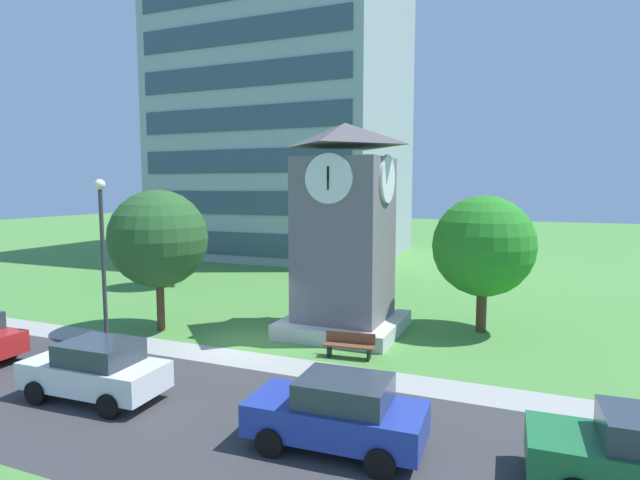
# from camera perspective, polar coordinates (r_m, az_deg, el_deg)

# --- Properties ---
(ground_plane) EXTENTS (160.00, 160.00, 0.00)m
(ground_plane) POSITION_cam_1_polar(r_m,az_deg,el_deg) (20.53, -8.40, -11.27)
(ground_plane) COLOR #4C893D
(street_asphalt) EXTENTS (120.00, 7.20, 0.01)m
(street_asphalt) POSITION_cam_1_polar(r_m,az_deg,el_deg) (15.98, -20.03, -16.66)
(street_asphalt) COLOR #38383A
(street_asphalt) RESTS_ON ground
(kerb_strip) EXTENTS (120.00, 1.60, 0.01)m
(kerb_strip) POSITION_cam_1_polar(r_m,az_deg,el_deg) (19.23, -10.93, -12.50)
(kerb_strip) COLOR #9E9E99
(kerb_strip) RESTS_ON ground
(office_building) EXTENTS (19.46, 16.05, 28.80)m
(office_building) POSITION_cam_1_polar(r_m,az_deg,el_deg) (47.94, -3.71, 15.96)
(office_building) COLOR #9EA8B2
(office_building) RESTS_ON ground
(clock_tower) EXTENTS (4.66, 4.66, 8.61)m
(clock_tower) POSITION_cam_1_polar(r_m,az_deg,el_deg) (21.19, 2.74, -0.20)
(clock_tower) COLOR slate
(clock_tower) RESTS_ON ground
(park_bench) EXTENTS (1.84, 0.66, 0.88)m
(park_bench) POSITION_cam_1_polar(r_m,az_deg,el_deg) (18.63, 3.29, -11.53)
(park_bench) COLOR brown
(park_bench) RESTS_ON ground
(street_lamp) EXTENTS (0.36, 0.36, 6.31)m
(street_lamp) POSITION_cam_1_polar(r_m,az_deg,el_deg) (19.23, -22.96, -1.03)
(street_lamp) COLOR #333338
(street_lamp) RESTS_ON ground
(tree_near_tower) EXTENTS (4.16, 4.16, 5.70)m
(tree_near_tower) POSITION_cam_1_polar(r_m,az_deg,el_deg) (22.19, 17.67, -0.66)
(tree_near_tower) COLOR #513823
(tree_near_tower) RESTS_ON ground
(tree_by_building) EXTENTS (4.07, 4.07, 5.94)m
(tree_by_building) POSITION_cam_1_polar(r_m,az_deg,el_deg) (22.36, -17.48, 0.14)
(tree_by_building) COLOR #513823
(tree_by_building) RESTS_ON ground
(tree_streetside) EXTENTS (3.27, 3.27, 5.58)m
(tree_streetside) POSITION_cam_1_polar(r_m,az_deg,el_deg) (31.98, -16.22, 1.90)
(tree_streetside) COLOR #513823
(tree_streetside) RESTS_ON ground
(parked_car_white) EXTENTS (4.17, 2.08, 1.69)m
(parked_car_white) POSITION_cam_1_polar(r_m,az_deg,el_deg) (16.39, -23.60, -13.04)
(parked_car_white) COLOR silver
(parked_car_white) RESTS_ON ground
(parked_car_blue) EXTENTS (4.16, 2.13, 1.69)m
(parked_car_blue) POSITION_cam_1_polar(r_m,az_deg,el_deg) (12.52, 2.00, -18.56)
(parked_car_blue) COLOR #23389E
(parked_car_blue) RESTS_ON ground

